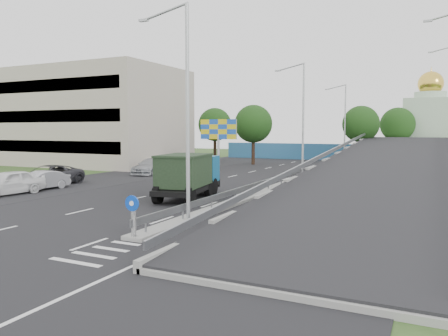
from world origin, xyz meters
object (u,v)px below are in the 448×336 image
Objects in this scene: parked_car_c at (48,175)px; parked_car_a at (8,183)px; lamp_post_near at (184,101)px; lamp_post_mid at (301,114)px; sign_bollard at (133,216)px; church at (429,124)px; billboard at (218,132)px; lamp_post_far at (344,119)px; parked_car_d at (151,166)px; parked_car_b at (40,181)px; parked_car_e at (157,163)px; dump_truck at (189,174)px.

parked_car_a is at bearing -67.97° from parked_car_c.
lamp_post_mid is (0.00, 20.00, 0.00)m from lamp_post_near.
sign_bollard is 24.30m from lamp_post_mid.
church reaches higher than billboard.
lamp_post_mid is 1.00× the size of lamp_post_far.
parked_car_c is at bearing -109.69° from parked_car_d.
lamp_post_near is 16.47m from parked_car_a.
billboard is 1.29× the size of parked_car_b.
sign_bollard is at bearing -49.91° from parked_car_e.
lamp_post_near is at bearing -58.65° from parked_car_d.
parked_car_b is at bearing -49.94° from parked_car_c.
parked_car_a is at bearing -131.61° from lamp_post_mid.
lamp_post_near reaches higher than parked_car_a.
parked_car_a is at bearing -81.71° from parked_car_b.
parked_car_b is 1.02× the size of parked_car_e.
lamp_post_near is 19.40m from parked_car_c.
parked_car_d is at bearing 123.62° from dump_truck.
sign_bollard is 6.12m from lamp_post_near.
dump_truck is at bearing -105.96° from church.
sign_bollard is at bearing -81.33° from dump_truck.
dump_truck reaches higher than parked_car_b.
billboard is at bearing 112.49° from lamp_post_near.
parked_car_e is (-13.90, 16.73, -0.90)m from dump_truck.
parked_car_c is at bearing 134.25° from parked_car_b.
parked_car_d is at bearing 123.56° from sign_bollard.
church is at bearing 80.19° from sign_bollard.
church is at bearing 47.66° from parked_car_d.
sign_bollard is at bearing -64.01° from parked_car_d.
church is (9.89, 14.00, -0.50)m from lamp_post_far.
parked_car_e is at bearing -136.57° from lamp_post_far.
lamp_post_far is at bearing 63.16° from billboard.
parked_car_a is (-15.50, -17.46, -4.96)m from lamp_post_mid.
sign_bollard reaches higher than parked_car_b.
lamp_post_mid reaches higher than parked_car_c.
parked_car_a is 0.86× the size of parked_car_c.
dump_truck is 1.19× the size of parked_car_c.
parked_car_a is 2.76m from parked_car_b.
parked_car_a is 1.17× the size of parked_car_b.
parked_car_b is at bearing 161.16° from lamp_post_near.
church is 57.55m from parked_car_a.
parked_car_a is (-15.50, 2.54, -4.96)m from lamp_post_near.
parked_car_a is at bearing 157.52° from sign_bollard.
parked_car_b is (-15.54, -34.70, -5.10)m from lamp_post_far.
dump_truck reaches higher than sign_bollard.
lamp_post_mid is 21.83m from parked_car_c.
sign_bollard is 0.12× the size of church.
parked_car_d is (-14.73, 22.20, -0.24)m from sign_bollard.
lamp_post_near reaches higher than parked_car_b.
parked_car_c is at bearing -119.09° from billboard.
parked_car_c reaches higher than parked_car_e.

